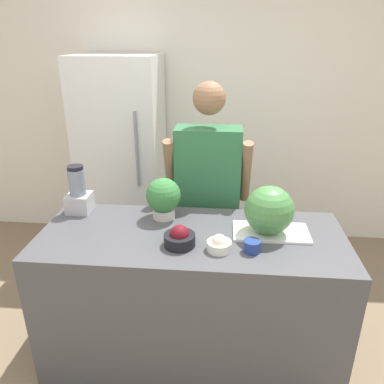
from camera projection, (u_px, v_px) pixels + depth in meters
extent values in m
cube|color=white|center=(208.00, 108.00, 3.56)|extent=(8.00, 0.06, 2.60)
cube|color=#4C4C51|center=(191.00, 296.00, 2.34)|extent=(1.78, 0.73, 0.88)
cube|color=white|center=(123.00, 158.00, 3.44)|extent=(0.72, 0.63, 1.80)
cylinder|color=gray|center=(137.00, 150.00, 3.05)|extent=(0.02, 0.02, 0.63)
cube|color=#4C608C|center=(207.00, 252.00, 2.88)|extent=(0.34, 0.18, 0.80)
cube|color=#337247|center=(208.00, 168.00, 2.61)|extent=(0.45, 0.22, 0.57)
sphere|color=#936B4C|center=(209.00, 98.00, 2.42)|extent=(0.22, 0.22, 0.22)
cylinder|color=#936B4C|center=(170.00, 170.00, 2.60)|extent=(0.07, 0.23, 0.48)
cylinder|color=#936B4C|center=(246.00, 172.00, 2.56)|extent=(0.07, 0.23, 0.48)
cube|color=white|center=(271.00, 232.00, 2.17)|extent=(0.44, 0.24, 0.01)
sphere|color=#4C8C47|center=(269.00, 210.00, 2.11)|extent=(0.28, 0.28, 0.28)
cylinder|color=black|center=(180.00, 240.00, 2.04)|extent=(0.17, 0.17, 0.07)
sphere|color=maroon|center=(180.00, 235.00, 2.03)|extent=(0.11, 0.11, 0.11)
cylinder|color=white|center=(219.00, 246.00, 1.99)|extent=(0.13, 0.13, 0.05)
sphere|color=white|center=(219.00, 242.00, 1.98)|extent=(0.08, 0.08, 0.08)
cylinder|color=navy|center=(252.00, 246.00, 1.98)|extent=(0.09, 0.09, 0.07)
cube|color=#B7B7BC|center=(80.00, 203.00, 2.42)|extent=(0.15, 0.15, 0.12)
cylinder|color=gray|center=(77.00, 182.00, 2.37)|extent=(0.10, 0.10, 0.17)
cylinder|color=black|center=(75.00, 168.00, 2.33)|extent=(0.10, 0.10, 0.02)
cylinder|color=beige|center=(164.00, 213.00, 2.35)|extent=(0.14, 0.14, 0.06)
sphere|color=#387F3D|center=(163.00, 195.00, 2.30)|extent=(0.21, 0.21, 0.21)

